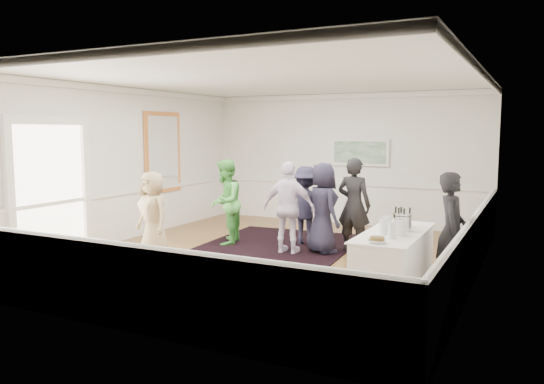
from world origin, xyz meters
The scene contains 23 objects.
floor centered at (0.00, 0.00, 0.00)m, with size 8.00×8.00×0.00m, color olive.
ceiling centered at (0.00, 0.00, 3.20)m, with size 7.00×8.00×0.02m, color white.
wall_left centered at (-3.50, 0.00, 1.60)m, with size 0.02×8.00×3.20m, color white.
wall_right centered at (3.50, 0.00, 1.60)m, with size 0.02×8.00×3.20m, color white.
wall_back centered at (0.00, 4.00, 1.60)m, with size 7.00×0.02×3.20m, color white.
wall_front centered at (0.00, -4.00, 1.60)m, with size 7.00×0.02×3.20m, color white.
wainscoting centered at (0.00, 0.00, 0.50)m, with size 7.00×8.00×1.00m, color white, non-canonical shape.
mirror centered at (-3.45, 1.30, 1.80)m, with size 0.05×1.25×1.85m.
doorway centered at (-3.45, -1.90, 1.42)m, with size 0.10×1.78×2.56m.
landscape_painting centered at (0.40, 3.95, 1.78)m, with size 1.44×0.06×0.66m.
area_rug centered at (-0.29, 0.71, 0.01)m, with size 2.86×3.76×0.02m, color black.
serving_table centered at (2.48, -0.98, 0.43)m, with size 0.80×2.10×0.85m.
bartender centered at (3.20, -0.53, 0.85)m, with size 0.62×0.41×1.70m, color black.
guest_tan centered at (-1.89, -1.01, 0.79)m, with size 0.77×0.50×1.57m, color tan.
guest_green centered at (-1.33, 0.57, 0.86)m, with size 0.84×0.65×1.73m, color green.
guest_lilac centered at (0.16, 0.41, 0.87)m, with size 1.01×0.42×1.73m, color white.
guest_dark_a centered at (0.13, 1.27, 0.79)m, with size 1.03×0.59×1.59m, color black.
guest_dark_b centered at (1.21, 1.05, 0.90)m, with size 0.66×0.43×1.80m, color black.
guest_navy centered at (0.71, 0.73, 0.85)m, with size 0.83×0.54×1.70m, color black.
wine_bottles centered at (2.47, -0.52, 1.00)m, with size 0.29×0.21×0.31m.
juice_pitchers centered at (2.52, -1.23, 0.97)m, with size 0.36×0.56×0.24m.
ice_bucket centered at (2.56, -0.83, 0.96)m, with size 0.26×0.26×0.24m, color silver.
nut_bowl centered at (2.46, -1.84, 0.88)m, with size 0.23×0.23×0.08m.
Camera 1 is at (4.27, -8.47, 2.29)m, focal length 35.00 mm.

